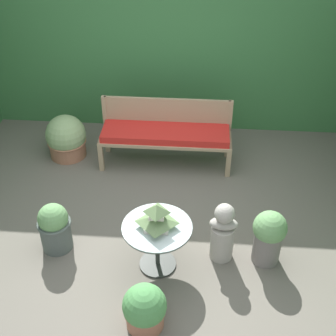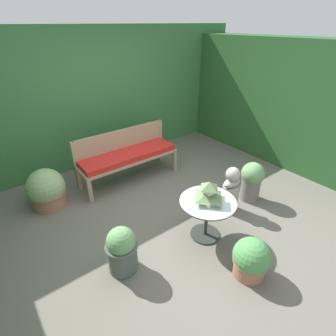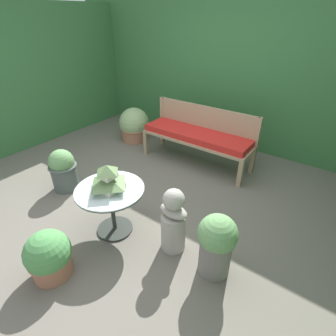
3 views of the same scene
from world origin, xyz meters
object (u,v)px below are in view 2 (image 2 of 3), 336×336
potted_plant_table_near (252,180)px  potted_plant_bench_left (251,259)px  garden_bust (231,191)px  pagoda_birdhouse (209,193)px  potted_plant_bench_right (47,190)px  potted_plant_hedge_corner (122,249)px  garden_bench (129,157)px  patio_table (207,209)px

potted_plant_table_near → potted_plant_bench_left: bearing=-142.7°
garden_bust → potted_plant_bench_left: bearing=-126.4°
pagoda_birdhouse → potted_plant_bench_left: size_ratio=0.68×
potted_plant_bench_right → potted_plant_hedge_corner: size_ratio=1.06×
garden_bench → potted_plant_hedge_corner: potted_plant_hedge_corner is taller
patio_table → pagoda_birdhouse: size_ratio=2.20×
patio_table → potted_plant_bench_left: patio_table is taller
potted_plant_bench_right → potted_plant_table_near: bearing=-34.4°
patio_table → potted_plant_hedge_corner: (-1.08, 0.18, -0.14)m
garden_bench → potted_plant_hedge_corner: size_ratio=3.01×
garden_bench → patio_table: bearing=-88.0°
garden_bench → garden_bust: garden_bust is taller
potted_plant_bench_right → potted_plant_table_near: 3.01m
garden_bench → pagoda_birdhouse: bearing=-88.0°
pagoda_birdhouse → potted_plant_bench_right: bearing=126.8°
potted_plant_hedge_corner → garden_bust: bearing=-0.1°
garden_bench → potted_plant_hedge_corner: (-1.02, -1.60, -0.15)m
patio_table → potted_plant_bench_right: 2.32m
garden_bench → pagoda_birdhouse: size_ratio=5.41×
garden_bust → garden_bench: bearing=115.4°
potted_plant_hedge_corner → potted_plant_table_near: potted_plant_table_near is taller
potted_plant_bench_left → patio_table: bearing=86.3°
patio_table → garden_bust: (0.64, 0.17, -0.10)m
garden_bench → patio_table: patio_table is taller
potted_plant_table_near → potted_plant_bench_left: size_ratio=1.34×
potted_plant_bench_right → garden_bench: bearing=-3.5°
potted_plant_bench_right → pagoda_birdhouse: bearing=-53.2°
garden_bench → potted_plant_table_near: potted_plant_table_near is taller
potted_plant_bench_right → potted_plant_bench_left: potted_plant_bench_right is taller
potted_plant_hedge_corner → potted_plant_bench_left: size_ratio=1.21×
garden_bench → potted_plant_bench_right: (-1.33, 0.08, -0.16)m
garden_bust → pagoda_birdhouse: bearing=-163.4°
garden_bench → pagoda_birdhouse: pagoda_birdhouse is taller
garden_bench → potted_plant_hedge_corner: bearing=-122.5°
patio_table → potted_plant_bench_left: size_ratio=1.49×
garden_bench → garden_bust: size_ratio=2.44×
garden_bust → potted_plant_hedge_corner: (-1.72, 0.00, -0.04)m
pagoda_birdhouse → garden_bust: bearing=15.0°
patio_table → potted_plant_bench_left: 0.74m
garden_bench → potted_plant_bench_left: garden_bench is taller
patio_table → pagoda_birdhouse: bearing=0.0°
patio_table → garden_bust: garden_bust is taller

